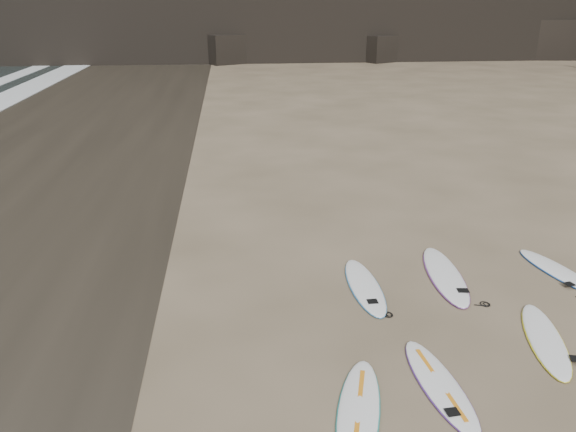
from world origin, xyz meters
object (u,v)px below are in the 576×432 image
surfboard_1 (440,384)px  surfboard_7 (559,271)px  surfboard_2 (545,339)px  surfboard_5 (365,286)px  surfboard_0 (359,411)px  surfboard_6 (445,275)px

surfboard_1 → surfboard_7: bearing=36.4°
surfboard_2 → surfboard_7: surfboard_2 is taller
surfboard_2 → surfboard_7: bearing=71.1°
surfboard_5 → surfboard_7: (4.37, 0.23, -0.00)m
surfboard_0 → surfboard_5: 3.80m
surfboard_1 → surfboard_5: bearing=92.9°
surfboard_5 → surfboard_6: 1.86m
surfboard_2 → surfboard_5: surfboard_5 is taller
surfboard_2 → surfboard_5: bearing=156.1°
surfboard_5 → surfboard_2: bearing=-40.0°
surfboard_5 → surfboard_7: 4.37m
surfboard_2 → surfboard_6: bearing=124.6°
surfboard_5 → surfboard_1: bearing=-83.1°
surfboard_0 → surfboard_5: bearing=92.1°
surfboard_7 → surfboard_6: bearing=165.6°
surfboard_0 → surfboard_1: 1.46m
surfboard_0 → surfboard_7: size_ratio=1.04×
surfboard_0 → surfboard_2: size_ratio=1.02×
surfboard_2 → surfboard_5: 3.49m
surfboard_0 → surfboard_2: 3.94m
surfboard_2 → surfboard_6: 2.66m
surfboard_0 → surfboard_2: surfboard_0 is taller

